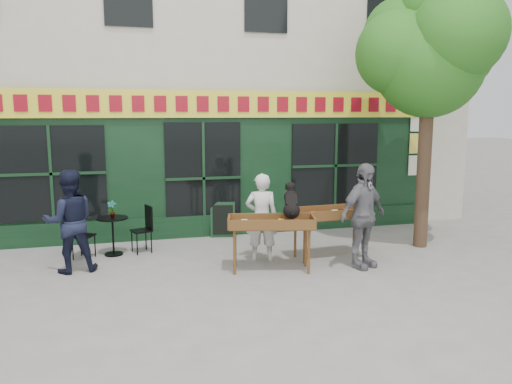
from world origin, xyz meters
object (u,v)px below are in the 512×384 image
(book_cart_center, at_px, (271,226))
(man_left, at_px, (70,221))
(book_cart_right, at_px, (331,216))
(man_right, at_px, (363,216))
(bistro_table, at_px, (113,228))
(dog, at_px, (291,199))
(woman, at_px, (261,217))

(book_cart_center, bearing_deg, man_left, 179.76)
(book_cart_center, bearing_deg, book_cart_right, 34.01)
(man_right, height_order, bistro_table, man_right)
(book_cart_right, relative_size, bistro_table, 2.02)
(man_right, bearing_deg, book_cart_right, 87.96)
(dog, distance_m, bistro_table, 3.67)
(bistro_table, bearing_deg, man_left, -127.87)
(man_left, bearing_deg, book_cart_center, 157.57)
(woman, xyz_separation_m, bistro_table, (-2.75, 1.10, -0.30))
(bistro_table, bearing_deg, dog, -30.17)
(book_cart_right, bearing_deg, man_left, 171.99)
(book_cart_center, height_order, man_left, man_left)
(dog, height_order, bistro_table, dog)
(dog, relative_size, book_cart_right, 0.39)
(book_cart_right, bearing_deg, book_cart_center, -163.49)
(man_left, bearing_deg, man_right, 159.31)
(book_cart_right, distance_m, man_left, 4.83)
(bistro_table, xyz_separation_m, man_left, (-0.70, -0.90, 0.37))
(man_right, bearing_deg, woman, 127.75)
(woman, relative_size, bistro_table, 2.21)
(dog, relative_size, man_left, 0.33)
(woman, height_order, book_cart_right, woman)
(book_cart_center, height_order, bistro_table, book_cart_center)
(man_left, bearing_deg, bistro_table, -136.42)
(book_cart_center, relative_size, woman, 0.95)
(woman, relative_size, man_left, 0.92)
(man_right, bearing_deg, man_left, 144.00)
(woman, xyz_separation_m, man_left, (-3.45, 0.20, 0.07))
(woman, xyz_separation_m, book_cart_right, (1.36, -0.15, -0.02))
(woman, distance_m, man_right, 1.89)
(man_right, xyz_separation_m, bistro_table, (-4.41, 2.00, -0.42))
(dog, bearing_deg, man_left, -179.72)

